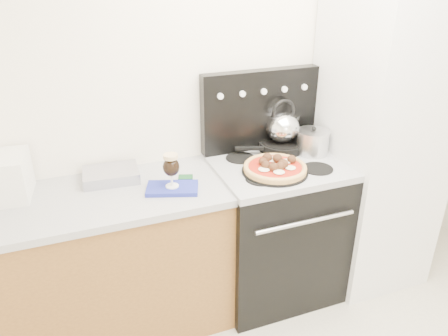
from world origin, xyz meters
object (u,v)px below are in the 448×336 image
pizza_pan (275,171)px  stock_pot (313,143)px  oven_mitt (172,188)px  pizza (275,166)px  tea_kettle (283,125)px  skillet (281,146)px  fridge (378,144)px  stove_body (274,231)px  beer_glass (171,170)px  base_cabinet (98,269)px

pizza_pan → stock_pot: stock_pot is taller
oven_mitt → pizza_pan: bearing=-3.5°
pizza_pan → pizza: (0.00, 0.00, 0.03)m
tea_kettle → stock_pot: 0.22m
skillet → tea_kettle: bearing=180.0°
fridge → pizza: fridge is taller
pizza → tea_kettle: bearing=56.2°
oven_mitt → stock_pot: stock_pot is taller
oven_mitt → pizza: bearing=-3.5°
stove_body → oven_mitt: size_ratio=3.22×
beer_glass → pizza: beer_glass is taller
stove_body → beer_glass: (-0.67, -0.06, 0.58)m
stove_body → stock_pot: stock_pot is taller
fridge → stock_pot: bearing=168.9°
base_cabinet → fridge: (1.80, -0.05, 0.52)m
skillet → pizza_pan: bearing=-123.8°
pizza → base_cabinet: bearing=173.1°
base_cabinet → oven_mitt: size_ratio=5.31×
stove_body → stock_pot: (0.27, 0.06, 0.55)m
stove_body → skillet: (0.12, 0.18, 0.51)m
beer_glass → skillet: (0.78, 0.25, -0.07)m
fridge → stock_pot: size_ratio=9.76×
pizza → stock_pot: (0.34, 0.16, 0.03)m
pizza_pan → skillet: size_ratio=1.31×
beer_glass → stock_pot: 0.94m
skillet → stock_pot: 0.20m
fridge → oven_mitt: fridge is taller
fridge → pizza: bearing=-174.4°
beer_glass → tea_kettle: (0.78, 0.25, 0.07)m
beer_glass → skillet: beer_glass is taller
base_cabinet → skillet: (1.22, 0.16, 0.52)m
base_cabinet → fridge: size_ratio=0.76×
beer_glass → pizza: size_ratio=0.53×
base_cabinet → stock_pot: size_ratio=7.45×
beer_glass → pizza_pan: bearing=-3.5°
stove_body → pizza: pizza is taller
stove_body → skillet: skillet is taller
tea_kettle → fridge: bearing=-22.9°
base_cabinet → tea_kettle: 1.40m
stove_body → fridge: 0.87m
base_cabinet → beer_glass: beer_glass is taller
fridge → beer_glass: size_ratio=9.94×
tea_kettle → oven_mitt: bearing=-165.6°
oven_mitt → stove_body: bearing=5.5°
oven_mitt → fridge: bearing=1.6°
skillet → base_cabinet: bearing=-172.6°
base_cabinet → pizza_pan: size_ratio=3.83×
fridge → pizza: (-0.77, -0.08, 0.01)m
pizza → stock_pot: bearing=25.2°
oven_mitt → tea_kettle: bearing=17.5°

